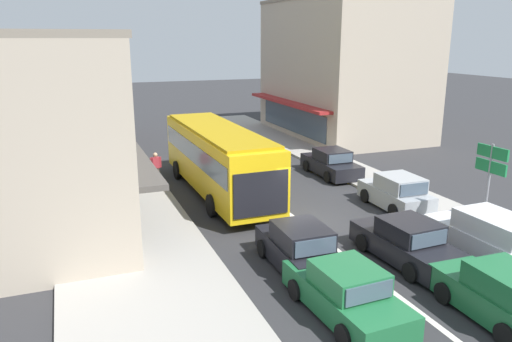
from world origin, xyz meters
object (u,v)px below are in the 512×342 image
at_px(city_bus, 218,156).
at_px(parked_hatchback_kerb_second, 396,193).
at_px(sedan_behind_bus_mid, 346,293).
at_px(traffic_light_downstreet, 130,104).
at_px(hatchback_adjacent_lane_lead, 501,295).
at_px(sedan_queue_gap_filler, 407,243).
at_px(parked_wagon_kerb_front, 491,237).
at_px(directional_road_sign, 491,168).
at_px(pedestrian_with_handbag_near, 156,166).
at_px(hatchback_behind_bus_near, 299,248).
at_px(parked_sedan_kerb_third, 331,164).

height_order(city_bus, parked_hatchback_kerb_second, city_bus).
xyz_separation_m(sedan_behind_bus_mid, traffic_light_downstreet, (-2.27, 25.21, 2.19)).
bearing_deg(sedan_behind_bus_mid, parked_hatchback_kerb_second, 45.76).
bearing_deg(hatchback_adjacent_lane_lead, sedan_queue_gap_filler, 90.35).
xyz_separation_m(hatchback_adjacent_lane_lead, parked_wagon_kerb_front, (2.84, 3.12, 0.04)).
bearing_deg(hatchback_adjacent_lane_lead, parked_hatchback_kerb_second, 70.79).
xyz_separation_m(parked_hatchback_kerb_second, directional_road_sign, (1.08, -3.92, 1.99)).
distance_m(directional_road_sign, pedestrian_with_handbag_near, 15.30).
bearing_deg(parked_wagon_kerb_front, hatchback_adjacent_lane_lead, -132.29).
height_order(sedan_queue_gap_filler, hatchback_behind_bus_near, hatchback_behind_bus_near).
bearing_deg(sedan_behind_bus_mid, traffic_light_downstreet, 95.15).
height_order(parked_sedan_kerb_third, directional_road_sign, directional_road_sign).
xyz_separation_m(hatchback_behind_bus_near, pedestrian_with_handbag_near, (-2.68, 10.99, 0.36)).
bearing_deg(city_bus, parked_wagon_kerb_front, -57.73).
height_order(sedan_queue_gap_filler, hatchback_adjacent_lane_lead, hatchback_adjacent_lane_lead).
distance_m(sedan_behind_bus_mid, parked_hatchback_kerb_second, 9.61).
distance_m(hatchback_behind_bus_near, sedan_behind_bus_mid, 3.08).
xyz_separation_m(city_bus, parked_sedan_kerb_third, (6.73, 0.93, -1.22)).
distance_m(hatchback_adjacent_lane_lead, parked_sedan_kerb_third, 14.74).
xyz_separation_m(parked_sedan_kerb_third, directional_road_sign, (1.04, -9.80, 2.04)).
bearing_deg(sedan_behind_bus_mid, city_bus, 89.91).
xyz_separation_m(parked_sedan_kerb_third, traffic_light_downstreet, (-9.02, 12.45, 2.19)).
bearing_deg(parked_hatchback_kerb_second, sedan_behind_bus_mid, -134.24).
distance_m(parked_wagon_kerb_front, parked_sedan_kerb_third, 11.30).
xyz_separation_m(hatchback_behind_bus_near, traffic_light_downstreet, (-2.36, 22.13, 2.15)).
distance_m(sedan_queue_gap_filler, parked_sedan_kerb_third, 10.96).
relative_size(parked_wagon_kerb_front, traffic_light_downstreet, 1.08).
bearing_deg(parked_sedan_kerb_third, pedestrian_with_handbag_near, 172.02).
bearing_deg(sedan_queue_gap_filler, parked_wagon_kerb_front, -15.07).
xyz_separation_m(sedan_behind_bus_mid, directional_road_sign, (7.79, 2.96, 2.04)).
relative_size(hatchback_behind_bus_near, parked_wagon_kerb_front, 0.82).
xyz_separation_m(hatchback_behind_bus_near, sedan_behind_bus_mid, (-0.08, -3.08, -0.05)).
distance_m(city_bus, parked_wagon_kerb_front, 12.32).
bearing_deg(parked_sedan_kerb_third, parked_hatchback_kerb_second, -90.40).
xyz_separation_m(hatchback_behind_bus_near, parked_sedan_kerb_third, (6.66, 9.68, -0.05)).
xyz_separation_m(city_bus, traffic_light_downstreet, (-2.29, 13.38, 0.97)).
bearing_deg(hatchback_behind_bus_near, city_bus, 90.42).
bearing_deg(sedan_behind_bus_mid, hatchback_behind_bus_near, 88.44).
xyz_separation_m(city_bus, hatchback_adjacent_lane_lead, (3.71, -13.50, -1.17)).
bearing_deg(parked_hatchback_kerb_second, hatchback_behind_bus_near, -150.12).
bearing_deg(pedestrian_with_handbag_near, city_bus, -40.54).
height_order(sedan_queue_gap_filler, parked_wagon_kerb_front, parked_wagon_kerb_front).
xyz_separation_m(hatchback_behind_bus_near, parked_hatchback_kerb_second, (6.62, 3.80, 0.00)).
xyz_separation_m(city_bus, parked_wagon_kerb_front, (6.55, -10.37, -1.14)).
bearing_deg(sedan_queue_gap_filler, city_bus, 111.00).
bearing_deg(pedestrian_with_handbag_near, directional_road_sign, -46.93).
relative_size(city_bus, pedestrian_with_handbag_near, 6.68).
bearing_deg(sedan_queue_gap_filler, directional_road_sign, 10.12).
relative_size(sedan_queue_gap_filler, parked_wagon_kerb_front, 0.94).
bearing_deg(sedan_behind_bus_mid, parked_wagon_kerb_front, 12.56).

